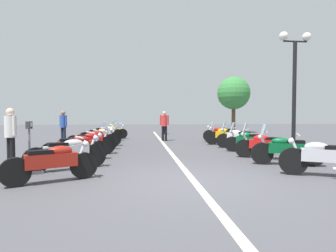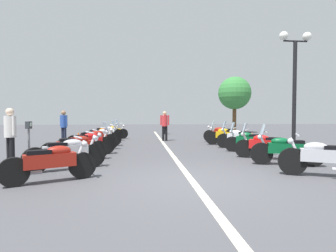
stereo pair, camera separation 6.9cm
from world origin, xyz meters
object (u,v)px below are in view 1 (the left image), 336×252
Objects in this scene: motorcycle_left_row_5 at (100,137)px; roadside_tree_0 at (234,93)px; motorcycle_right_row_1 at (286,149)px; motorcycle_left_row_3 at (87,143)px; motorcycle_left_row_2 at (76,147)px; motorcycle_left_row_0 at (53,162)px; motorcycle_left_row_8 at (111,132)px; traffic_cone_1 at (252,138)px; motorcycle_right_row_5 at (226,136)px; bystander_2 at (63,124)px; bystander_1 at (163,123)px; bystander_3 at (11,132)px; motorcycle_left_row_1 at (67,153)px; motorcycle_right_row_6 at (221,134)px; motorcycle_right_row_2 at (266,145)px; motorcycle_left_row_4 at (93,139)px; traffic_cone_2 at (78,138)px; parking_meter at (29,135)px; motorcycle_right_row_4 at (239,138)px; street_lamp_twin_globe at (295,70)px; motorcycle_left_row_7 at (105,133)px; motorcycle_left_row_6 at (100,135)px; motorcycle_right_row_0 at (324,157)px; bystander_0 at (164,123)px; motorcycle_right_row_3 at (249,141)px.

motorcycle_left_row_5 is 0.41× the size of roadside_tree_0.
motorcycle_left_row_3 is at bearing -2.89° from motorcycle_right_row_1.
motorcycle_left_row_5 is at bearing 65.63° from motorcycle_left_row_2.
motorcycle_left_row_0 is 0.92× the size of motorcycle_left_row_3.
motorcycle_left_row_8 is 8.44m from traffic_cone_1.
bystander_2 reaches higher than motorcycle_right_row_5.
roadside_tree_0 is (1.06, -6.11, 2.46)m from bystander_1.
bystander_1 is 0.93× the size of bystander_3.
motorcycle_left_row_1 reaches higher than motorcycle_left_row_2.
motorcycle_left_row_5 is at bearing 19.20° from bystander_3.
motorcycle_left_row_2 is at bearing -124.78° from bystander_2.
motorcycle_right_row_2 is at bearing 119.40° from motorcycle_right_row_6.
roadside_tree_0 reaches higher than motorcycle_left_row_4.
motorcycle_left_row_4 is at bearing 33.22° from motorcycle_right_row_5.
motorcycle_left_row_5 is at bearing -140.98° from traffic_cone_2.
motorcycle_right_row_5 is at bearing 89.37° from bystander_1.
bystander_2 is at bearing 118.17° from traffic_cone_2.
parking_meter is (2.31, 1.39, 0.45)m from motorcycle_left_row_0.
traffic_cone_1 is 8.82m from bystander_1.
motorcycle_right_row_6 reaches higher than motorcycle_left_row_0.
bystander_1 is (6.58, -5.11, 0.62)m from traffic_cone_2.
motorcycle_right_row_6 reaches higher than motorcycle_left_row_1.
bystander_2 reaches higher than motorcycle_left_row_8.
motorcycle_right_row_4 is at bearing 14.16° from motorcycle_left_row_0.
bystander_1 is (4.18, -3.65, 0.45)m from motorcycle_left_row_8.
motorcycle_left_row_1 is 0.97× the size of motorcycle_left_row_2.
motorcycle_left_row_8 is 11.03m from street_lamp_twin_globe.
motorcycle_left_row_5 is 5.08m from bystander_3.
traffic_cone_1 is at bearing 166.28° from roadside_tree_0.
bystander_3 is 18.44m from roadside_tree_0.
motorcycle_right_row_5 is at bearing 0.06° from motorcycle_left_row_3.
motorcycle_left_row_2 is at bearing 50.20° from motorcycle_right_row_4.
bystander_1 is at bearing 32.26° from motorcycle_left_row_7.
motorcycle_left_row_8 is 3.51m from bystander_2.
motorcycle_left_row_7 is 8.09m from traffic_cone_1.
motorcycle_left_row_2 reaches higher than motorcycle_left_row_0.
motorcycle_left_row_6 is 6.27m from bystander_3.
motorcycle_right_row_0 is 15.50m from bystander_1.
motorcycle_right_row_2 is (-2.85, -6.22, -0.00)m from motorcycle_left_row_4.
motorcycle_left_row_5 reaches higher than motorcycle_left_row_6.
traffic_cone_2 is (3.08, 7.68, -0.18)m from motorcycle_right_row_4.
roadside_tree_0 is (10.72, -3.55, 2.90)m from motorcycle_right_row_4.
bystander_0 is (9.50, -3.28, 0.57)m from motorcycle_left_row_0.
bystander_2 reaches higher than motorcycle_left_row_5.
motorcycle_right_row_3 is 1.06× the size of bystander_0.
motorcycle_left_row_2 is at bearing -115.54° from motorcycle_left_row_4.
motorcycle_left_row_0 is 0.98× the size of motorcycle_right_row_4.
motorcycle_left_row_4 reaches higher than traffic_cone_1.
motorcycle_right_row_1 is 1.09× the size of motorcycle_right_row_3.
motorcycle_left_row_0 is 6.34m from motorcycle_right_row_1.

